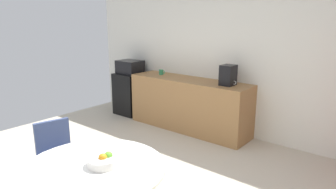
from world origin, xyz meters
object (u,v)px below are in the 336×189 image
(mug_white, at_px, (231,83))
(microwave, at_px, (130,67))
(round_table, at_px, (94,180))
(coffee_maker, at_px, (228,75))
(mug_green, at_px, (161,72))
(mini_fridge, at_px, (131,93))
(fruit_bowl, at_px, (104,161))
(chair_navy, at_px, (56,149))

(mug_white, bearing_deg, microwave, -179.76)
(mug_white, bearing_deg, round_table, -84.80)
(microwave, height_order, coffee_maker, coffee_maker)
(round_table, height_order, mug_green, mug_green)
(mini_fridge, bearing_deg, mug_green, 2.75)
(mini_fridge, xyz_separation_m, round_table, (2.52, -2.84, 0.19))
(microwave, bearing_deg, coffee_maker, 0.00)
(mini_fridge, relative_size, microwave, 1.75)
(microwave, xyz_separation_m, fruit_bowl, (2.57, -2.77, -0.20))
(mini_fridge, bearing_deg, mug_white, 0.24)
(chair_navy, bearing_deg, mug_green, 105.51)
(mini_fridge, relative_size, coffee_maker, 2.63)
(round_table, xyz_separation_m, mug_green, (-1.72, 2.88, 0.33))
(mini_fridge, relative_size, round_table, 0.70)
(mug_white, bearing_deg, coffee_maker, -170.46)
(microwave, xyz_separation_m, mug_white, (2.26, 0.01, -0.02))
(chair_navy, bearing_deg, mug_white, 74.40)
(round_table, distance_m, mug_green, 3.37)
(mini_fridge, distance_m, mug_white, 2.32)
(mug_white, bearing_deg, chair_navy, -105.60)
(coffee_maker, bearing_deg, fruit_bowl, -82.53)
(round_table, bearing_deg, microwave, 131.63)
(microwave, distance_m, coffee_maker, 2.21)
(mug_white, distance_m, mug_green, 1.46)
(mug_white, distance_m, coffee_maker, 0.13)
(coffee_maker, bearing_deg, round_table, -83.67)
(mug_white, xyz_separation_m, mug_green, (-1.46, 0.03, 0.00))
(round_table, xyz_separation_m, fruit_bowl, (0.05, 0.07, 0.16))
(microwave, xyz_separation_m, round_table, (2.52, -2.84, -0.36))
(fruit_bowl, xyz_separation_m, coffee_maker, (-0.36, 2.77, 0.29))
(microwave, bearing_deg, chair_navy, -59.49)
(round_table, xyz_separation_m, mug_white, (-0.26, 2.85, 0.33))
(mini_fridge, xyz_separation_m, microwave, (0.00, 0.00, 0.55))
(chair_navy, bearing_deg, fruit_bowl, -9.07)
(mug_white, height_order, coffee_maker, coffee_maker)
(mini_fridge, relative_size, chair_navy, 1.01)
(chair_navy, xyz_separation_m, mug_green, (-0.73, 2.64, 0.43))
(fruit_bowl, bearing_deg, mini_fridge, 132.87)
(mug_white, xyz_separation_m, coffee_maker, (-0.06, -0.01, 0.11))
(microwave, distance_m, mug_green, 0.80)
(microwave, distance_m, fruit_bowl, 3.78)
(microwave, relative_size, round_table, 0.40)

